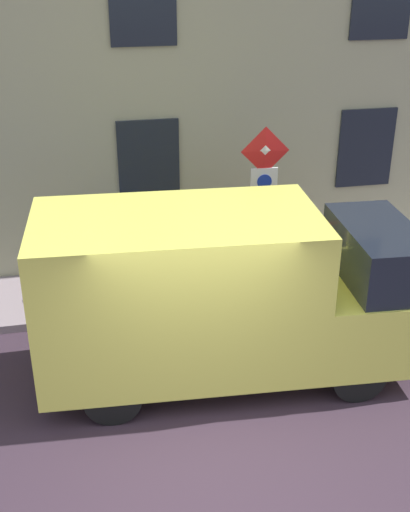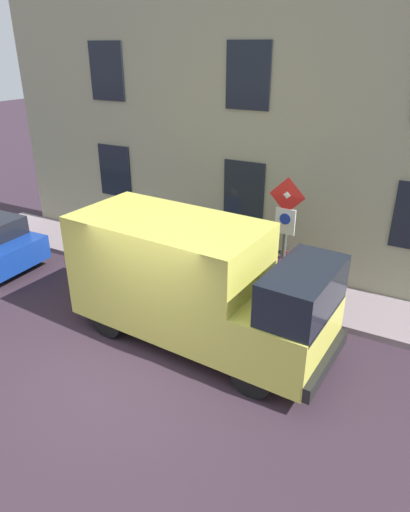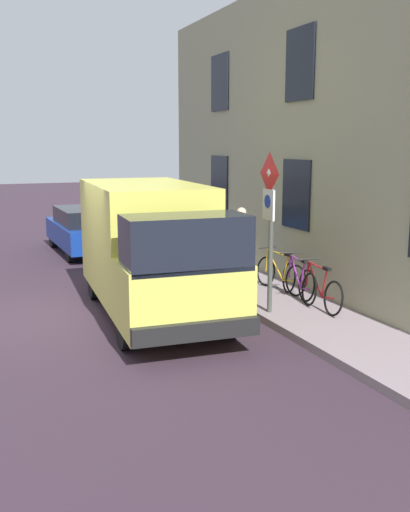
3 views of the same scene
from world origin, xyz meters
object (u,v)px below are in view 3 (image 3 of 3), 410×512
at_px(delivery_van, 152,247).
at_px(pedestrian, 241,242).
at_px(sign_post_stacked, 270,210).
at_px(bicycle_purple, 299,281).
at_px(bicycle_red, 319,290).
at_px(litter_bin, 232,269).
at_px(bicycle_orange, 280,274).
at_px(parked_hatchback, 87,229).

height_order(delivery_van, pedestrian, delivery_van).
relative_size(sign_post_stacked, delivery_van, 0.53).
bearing_deg(pedestrian, bicycle_purple, 137.63).
xyz_separation_m(bicycle_purple, pedestrian, (-0.45, 1.77, 0.56)).
xyz_separation_m(delivery_van, bicycle_purple, (2.95, -0.52, -0.82)).
bearing_deg(bicycle_red, litter_bin, 28.44).
xyz_separation_m(bicycle_red, pedestrian, (-0.45, 2.53, 0.56)).
height_order(sign_post_stacked, litter_bin, sign_post_stacked).
distance_m(pedestrian, litter_bin, 0.82).
xyz_separation_m(sign_post_stacked, bicycle_purple, (1.04, 0.61, -1.56)).
bearing_deg(bicycle_red, delivery_van, 71.08).
distance_m(bicycle_purple, pedestrian, 1.91).
distance_m(sign_post_stacked, bicycle_orange, 2.32).
distance_m(delivery_van, bicycle_orange, 3.07).
height_order(parked_hatchback, bicycle_orange, parked_hatchback).
bearing_deg(bicycle_orange, bicycle_purple, 172.09).
xyz_separation_m(parked_hatchback, bicycle_purple, (2.80, -7.60, -0.22)).
bearing_deg(litter_bin, sign_post_stacked, -94.18).
relative_size(sign_post_stacked, parked_hatchback, 0.71).
height_order(bicycle_purple, bicycle_orange, same).
bearing_deg(pedestrian, litter_bin, 80.66).
distance_m(bicycle_orange, pedestrian, 1.24).
relative_size(bicycle_red, bicycle_purple, 1.00).
xyz_separation_m(bicycle_red, bicycle_purple, (0.00, 0.76, 0.00)).
bearing_deg(sign_post_stacked, delivery_van, 149.21).
relative_size(sign_post_stacked, litter_bin, 3.18).
bearing_deg(parked_hatchback, sign_post_stacked, -169.55).
relative_size(parked_hatchback, bicycle_red, 2.36).
bearing_deg(delivery_van, bicycle_purple, 83.46).
bearing_deg(bicycle_purple, sign_post_stacked, 129.00).
relative_size(delivery_van, bicycle_purple, 3.18).
relative_size(sign_post_stacked, bicycle_orange, 1.67).
bearing_deg(bicycle_purple, litter_bin, 43.71).
xyz_separation_m(bicycle_purple, litter_bin, (-0.90, 1.28, 0.08)).
xyz_separation_m(bicycle_purple, bicycle_orange, (-0.00, 0.76, 0.00)).
bearing_deg(delivery_van, bicycle_orange, 98.04).
xyz_separation_m(parked_hatchback, pedestrian, (2.35, -5.83, 0.34)).
bearing_deg(parked_hatchback, delivery_van, 177.18).
bearing_deg(pedestrian, parked_hatchback, -34.53).
height_order(sign_post_stacked, parked_hatchback, sign_post_stacked).
xyz_separation_m(bicycle_orange, litter_bin, (-0.90, 0.53, 0.08)).
bearing_deg(sign_post_stacked, bicycle_purple, 30.45).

